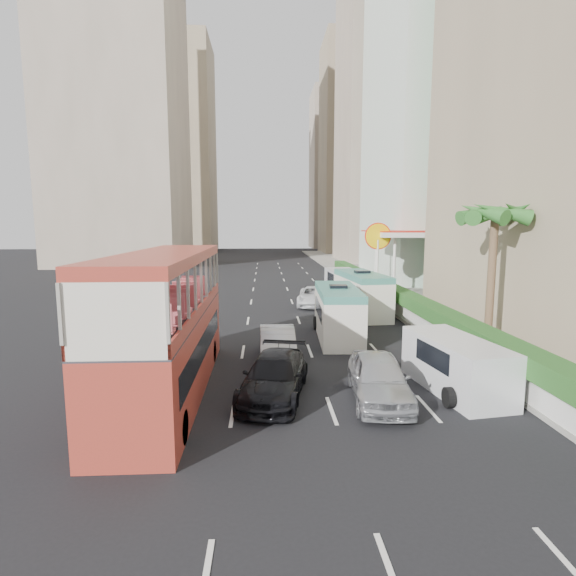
{
  "coord_description": "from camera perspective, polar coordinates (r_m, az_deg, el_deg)",
  "views": [
    {
      "loc": [
        -2.56,
        -15.81,
        5.99
      ],
      "look_at": [
        -1.5,
        4.0,
        3.2
      ],
      "focal_mm": 28.0,
      "sensor_mm": 36.0,
      "label": 1
    }
  ],
  "objects": [
    {
      "name": "tower_left_b",
      "position": [
        108.92,
        -13.9,
        16.77
      ],
      "size": [
        16.0,
        16.0,
        46.0
      ],
      "primitive_type": "cube",
      "color": "tan",
      "rests_on": "ground"
    },
    {
      "name": "sidewalk",
      "position": [
        42.82,
        12.63,
        -0.1
      ],
      "size": [
        6.0,
        120.0,
        0.18
      ],
      "primitive_type": "cube",
      "color": "#99968C",
      "rests_on": "ground"
    },
    {
      "name": "double_decker_bus",
      "position": [
        16.55,
        -15.04,
        -4.35
      ],
      "size": [
        2.5,
        11.0,
        5.06
      ],
      "primitive_type": "cube",
      "color": "#AE3829",
      "rests_on": "ground"
    },
    {
      "name": "palm_tree",
      "position": [
        22.51,
        24.37,
        0.63
      ],
      "size": [
        0.36,
        0.36,
        6.4
      ],
      "primitive_type": "cylinder",
      "color": "brown",
      "rests_on": "sidewalk"
    },
    {
      "name": "ground_plane",
      "position": [
        17.1,
        5.88,
        -12.55
      ],
      "size": [
        200.0,
        200.0,
        0.0
      ],
      "primitive_type": "plane",
      "color": "black",
      "rests_on": "ground"
    },
    {
      "name": "tower_left_a",
      "position": [
        76.64,
        -20.86,
        22.65
      ],
      "size": [
        18.0,
        18.0,
        52.0
      ],
      "primitive_type": "cube",
      "color": "#B3A18D",
      "rests_on": "ground"
    },
    {
      "name": "car_silver_lane_b",
      "position": [
        16.26,
        11.39,
        -13.78
      ],
      "size": [
        2.31,
        4.84,
        1.59
      ],
      "primitive_type": "imported",
      "rotation": [
        0.0,
        0.0,
        -0.09
      ],
      "color": "#B5B7BC",
      "rests_on": "ground"
    },
    {
      "name": "shell_station",
      "position": [
        40.92,
        14.85,
        3.2
      ],
      "size": [
        6.5,
        8.0,
        5.5
      ],
      "primitive_type": "cube",
      "color": "silver",
      "rests_on": "ground"
    },
    {
      "name": "panel_van_near",
      "position": [
        17.61,
        20.51,
        -9.14
      ],
      "size": [
        2.58,
        5.0,
        1.91
      ],
      "primitive_type": "cube",
      "rotation": [
        0.0,
        0.0,
        0.15
      ],
      "color": "silver",
      "rests_on": "ground"
    },
    {
      "name": "tower_far_b",
      "position": [
        122.2,
        6.38,
        14.55
      ],
      "size": [
        14.0,
        14.0,
        40.0
      ],
      "primitive_type": "cube",
      "color": "#B3A18D",
      "rests_on": "ground"
    },
    {
      "name": "panel_van_far",
      "position": [
        38.09,
        7.06,
        0.59
      ],
      "size": [
        2.5,
        5.68,
        2.23
      ],
      "primitive_type": "cube",
      "rotation": [
        0.0,
        0.0,
        0.05
      ],
      "color": "silver",
      "rests_on": "ground"
    },
    {
      "name": "minibus_near",
      "position": [
        23.96,
        6.35,
        -3.19
      ],
      "size": [
        2.32,
        6.2,
        2.71
      ],
      "primitive_type": "cube",
      "rotation": [
        0.0,
        0.0,
        -0.05
      ],
      "color": "silver",
      "rests_on": "ground"
    },
    {
      "name": "minibus_far",
      "position": [
        30.33,
        9.34,
        -0.76
      ],
      "size": [
        2.77,
        6.59,
        2.84
      ],
      "primitive_type": "cube",
      "rotation": [
        0.0,
        0.0,
        0.1
      ],
      "color": "silver",
      "rests_on": "ground"
    },
    {
      "name": "van_asset",
      "position": [
        33.75,
        3.31,
        -2.23
      ],
      "size": [
        3.05,
        5.31,
        1.39
      ],
      "primitive_type": "imported",
      "rotation": [
        0.0,
        0.0,
        -0.15
      ],
      "color": "silver",
      "rests_on": "ground"
    },
    {
      "name": "tower_far_a",
      "position": [
        101.02,
        8.52,
        17.05
      ],
      "size": [
        14.0,
        14.0,
        44.0
      ],
      "primitive_type": "cube",
      "color": "tan",
      "rests_on": "ground"
    },
    {
      "name": "car_silver_lane_a",
      "position": [
        20.39,
        -1.34,
        -9.08
      ],
      "size": [
        1.58,
        4.41,
        1.45
      ],
      "primitive_type": "imported",
      "rotation": [
        0.0,
        0.0,
        0.01
      ],
      "color": "#B5B7BC",
      "rests_on": "ground"
    },
    {
      "name": "car_black",
      "position": [
        16.3,
        -1.73,
        -13.56
      ],
      "size": [
        2.96,
        5.29,
        1.45
      ],
      "primitive_type": "imported",
      "rotation": [
        0.0,
        0.0,
        -0.2
      ],
      "color": "black",
      "rests_on": "ground"
    },
    {
      "name": "kerb_wall",
      "position": [
        31.52,
        13.13,
        -1.9
      ],
      "size": [
        0.3,
        44.0,
        1.0
      ],
      "primitive_type": "cube",
      "color": "silver",
      "rests_on": "sidewalk"
    },
    {
      "name": "tower_stripe",
      "position": [
        58.59,
        20.77,
        30.65
      ],
      "size": [
        16.0,
        18.0,
        58.0
      ],
      "primitive_type": "cube",
      "color": "white",
      "rests_on": "ground"
    },
    {
      "name": "hedge",
      "position": [
        31.39,
        13.18,
        -0.37
      ],
      "size": [
        1.1,
        44.0,
        0.7
      ],
      "primitive_type": "cube",
      "color": "#2D6626",
      "rests_on": "kerb_wall"
    },
    {
      "name": "tower_mid",
      "position": [
        78.94,
        13.08,
        21.75
      ],
      "size": [
        16.0,
        16.0,
        50.0
      ],
      "primitive_type": "cube",
      "color": "#B3A18D",
      "rests_on": "ground"
    }
  ]
}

